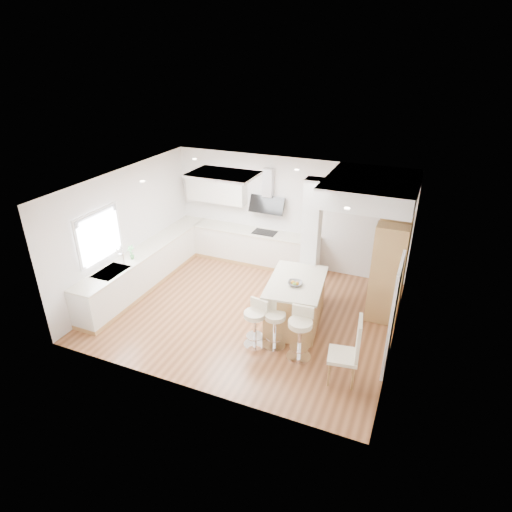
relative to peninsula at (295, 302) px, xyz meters
The scene contains 18 objects.
ground 1.17m from the peninsula, behind, with size 6.00×6.00×0.00m, color #9B6039.
ceiling 1.17m from the peninsula, behind, with size 6.00×5.00×0.02m, color white.
wall_back 2.87m from the peninsula, 112.93° to the left, with size 6.00×0.04×2.80m, color silver.
wall_left 4.16m from the peninsula, behind, with size 0.04×5.00×2.80m, color silver.
wall_right 2.14m from the peninsula, ahead, with size 0.04×5.00×2.80m, color silver.
skylight 3.00m from the peninsula, 161.95° to the left, with size 4.10×2.10×0.06m.
window_left 4.28m from the peninsula, 167.40° to the right, with size 0.06×1.28×1.07m.
doorway_right 2.07m from the peninsula, 17.32° to the right, with size 0.05×1.00×2.10m.
counter_left 3.77m from the peninsula, behind, with size 0.63×4.50×1.35m.
counter_back 2.98m from the peninsula, 131.54° to the left, with size 3.62×0.63×2.50m.
pillar 1.32m from the peninsula, 90.53° to the left, with size 0.35×0.35×2.80m.
soffit 2.74m from the peninsula, 53.42° to the left, with size 1.78×2.20×0.40m.
oven_column 2.11m from the peninsula, 37.27° to the left, with size 0.63×1.21×2.10m.
peninsula is the anchor object (origin of this frame).
bar_stool_a 1.10m from the peninsula, 114.68° to the right, with size 0.50×0.50×0.94m.
bar_stool_b 0.90m from the peninsula, 97.16° to the right, with size 0.54×0.54×0.93m.
bar_stool_c 1.11m from the peninsula, 67.63° to the right, with size 0.48×0.48×1.01m.
dining_chair 1.91m from the peninsula, 43.79° to the right, with size 0.56×0.56×1.26m.
Camera 1 is at (3.19, -7.11, 5.13)m, focal length 30.00 mm.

